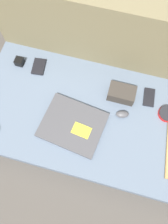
% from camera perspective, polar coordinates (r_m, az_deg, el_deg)
% --- Properties ---
extents(ground_plane, '(8.00, 8.00, 0.00)m').
position_cam_1_polar(ground_plane, '(1.26, 0.00, -2.50)').
color(ground_plane, '#4C4742').
extents(couch_seat, '(1.13, 0.62, 0.14)m').
position_cam_1_polar(couch_seat, '(1.20, 0.00, -1.48)').
color(couch_seat, slate).
rests_on(couch_seat, ground_plane).
extents(couch_backrest, '(1.13, 0.20, 0.53)m').
position_cam_1_polar(couch_backrest, '(1.22, 5.40, 19.59)').
color(couch_backrest, '#756B4C').
rests_on(couch_backrest, ground_plane).
extents(laptop, '(0.33, 0.29, 0.03)m').
position_cam_1_polar(laptop, '(1.10, -2.94, -3.40)').
color(laptop, '#47474C').
rests_on(laptop, couch_seat).
extents(computer_mouse, '(0.07, 0.05, 0.03)m').
position_cam_1_polar(computer_mouse, '(1.13, 9.97, -0.58)').
color(computer_mouse, '#4C4C51').
rests_on(computer_mouse, couch_seat).
extents(speaker_puck, '(0.09, 0.09, 0.02)m').
position_cam_1_polar(speaker_puck, '(1.19, 20.87, -0.38)').
color(speaker_puck, red).
rests_on(speaker_puck, couch_seat).
extents(phone_silver, '(0.06, 0.11, 0.01)m').
position_cam_1_polar(phone_silver, '(1.21, 16.60, 3.70)').
color(phone_silver, black).
rests_on(phone_silver, couch_seat).
extents(phone_black, '(0.08, 0.11, 0.01)m').
position_cam_1_polar(phone_black, '(1.27, -11.71, 11.56)').
color(phone_black, black).
rests_on(phone_black, couch_seat).
extents(camera_pouch, '(0.14, 0.09, 0.07)m').
position_cam_1_polar(camera_pouch, '(1.15, 9.79, 4.80)').
color(camera_pouch, '#38332D').
rests_on(camera_pouch, couch_seat).
extents(charger_brick, '(0.04, 0.05, 0.04)m').
position_cam_1_polar(charger_brick, '(1.30, -16.52, 12.53)').
color(charger_brick, black).
rests_on(charger_brick, couch_seat).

